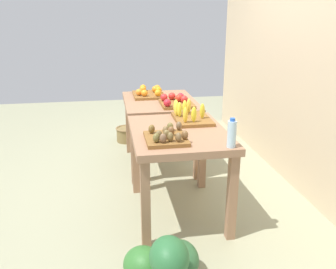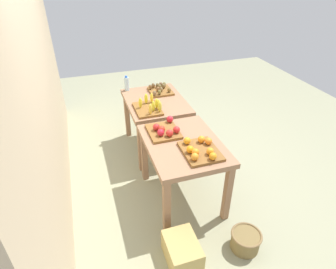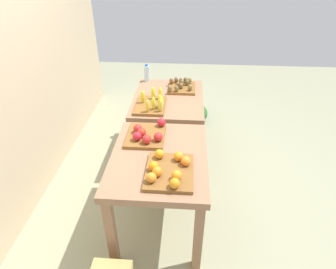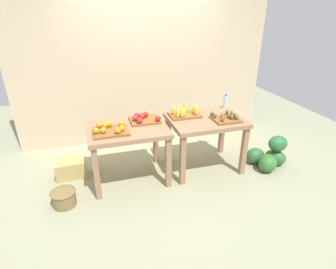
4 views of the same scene
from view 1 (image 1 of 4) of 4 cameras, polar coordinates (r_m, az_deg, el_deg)
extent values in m
plane|color=gray|center=(3.88, -0.02, -7.91)|extent=(8.00, 8.00, 0.00)
cube|color=beige|center=(3.92, 20.46, 14.12)|extent=(4.40, 0.12, 3.00)
cube|color=#996E50|center=(4.14, -1.30, 5.06)|extent=(1.04, 0.80, 0.06)
cube|color=#996E50|center=(4.65, -6.23, 1.47)|extent=(0.07, 0.07, 0.73)
cube|color=#996E50|center=(3.78, -5.36, -2.64)|extent=(0.07, 0.07, 0.73)
cube|color=#996E50|center=(4.73, 2.01, 1.89)|extent=(0.07, 0.07, 0.73)
cube|color=#996E50|center=(3.89, 4.69, -2.03)|extent=(0.07, 0.07, 0.73)
cube|color=#996E50|center=(3.07, 1.69, 0.13)|extent=(1.04, 0.80, 0.06)
cube|color=#996E50|center=(3.60, -5.12, -3.79)|extent=(0.07, 0.07, 0.73)
cube|color=#996E50|center=(2.78, -3.56, -11.05)|extent=(0.07, 0.07, 0.73)
cube|color=#996E50|center=(3.71, 5.43, -3.12)|extent=(0.07, 0.07, 0.73)
cube|color=#996E50|center=(2.91, 10.07, -9.80)|extent=(0.07, 0.07, 0.73)
cube|color=brown|center=(4.33, -3.07, 6.27)|extent=(0.44, 0.36, 0.03)
sphere|color=orange|center=(4.23, -4.61, 6.69)|extent=(0.09, 0.09, 0.08)
sphere|color=orange|center=(4.40, -4.00, 7.18)|extent=(0.10, 0.10, 0.08)
sphere|color=orange|center=(4.18, -1.61, 6.59)|extent=(0.10, 0.10, 0.08)
sphere|color=orange|center=(4.18, -3.75, 6.56)|extent=(0.11, 0.11, 0.08)
sphere|color=orange|center=(4.34, -1.52, 7.04)|extent=(0.10, 0.10, 0.08)
sphere|color=orange|center=(4.46, -1.72, 7.37)|extent=(0.08, 0.08, 0.08)
sphere|color=orange|center=(4.39, -2.06, 7.18)|extent=(0.11, 0.11, 0.08)
sphere|color=orange|center=(4.49, -3.97, 7.40)|extent=(0.10, 0.10, 0.08)
cube|color=brown|center=(3.90, 1.39, 4.88)|extent=(0.40, 0.34, 0.03)
sphere|color=red|center=(3.71, -0.11, 5.04)|extent=(0.09, 0.09, 0.08)
sphere|color=red|center=(3.87, 2.58, 5.59)|extent=(0.11, 0.11, 0.08)
sphere|color=red|center=(3.92, 1.74, 5.78)|extent=(0.09, 0.09, 0.08)
sphere|color=red|center=(3.95, -0.64, 5.90)|extent=(0.09, 0.09, 0.08)
sphere|color=red|center=(4.01, 0.62, 6.09)|extent=(0.11, 0.11, 0.08)
sphere|color=red|center=(3.99, 2.00, 6.00)|extent=(0.11, 0.11, 0.08)
cube|color=brown|center=(3.34, 3.85, 2.44)|extent=(0.44, 0.32, 0.03)
ellipsoid|color=yellow|center=(3.41, 2.65, 4.28)|extent=(0.06, 0.06, 0.14)
ellipsoid|color=yellow|center=(3.37, 1.39, 4.12)|extent=(0.06, 0.06, 0.14)
ellipsoid|color=yellow|center=(3.16, 2.75, 3.12)|extent=(0.05, 0.04, 0.14)
ellipsoid|color=yellow|center=(3.18, 4.11, 3.19)|extent=(0.06, 0.06, 0.14)
ellipsoid|color=yellow|center=(3.48, 3.30, 4.56)|extent=(0.06, 0.07, 0.14)
ellipsoid|color=yellow|center=(3.30, 5.44, 3.74)|extent=(0.06, 0.07, 0.14)
ellipsoid|color=yellow|center=(3.34, 1.84, 3.98)|extent=(0.06, 0.06, 0.14)
ellipsoid|color=yellow|center=(3.43, 1.27, 4.40)|extent=(0.06, 0.06, 0.14)
cube|color=brown|center=(2.82, -0.33, -0.67)|extent=(0.36, 0.32, 0.03)
ellipsoid|color=brown|center=(2.67, -0.79, -0.60)|extent=(0.06, 0.07, 0.07)
ellipsoid|color=brown|center=(2.74, -1.48, -0.09)|extent=(0.05, 0.06, 0.07)
ellipsoid|color=brown|center=(2.70, 1.66, -0.43)|extent=(0.07, 0.07, 0.07)
ellipsoid|color=brown|center=(2.76, -0.22, 0.03)|extent=(0.05, 0.06, 0.07)
ellipsoid|color=brown|center=(2.85, -0.40, 0.66)|extent=(0.06, 0.05, 0.07)
ellipsoid|color=brown|center=(2.68, -1.88, -0.53)|extent=(0.07, 0.07, 0.07)
ellipsoid|color=brown|center=(2.75, 2.66, -0.07)|extent=(0.07, 0.07, 0.07)
ellipsoid|color=brown|center=(2.94, 0.34, 1.24)|extent=(0.07, 0.07, 0.07)
ellipsoid|color=brown|center=(2.97, 1.74, 1.39)|extent=(0.07, 0.07, 0.07)
ellipsoid|color=brown|center=(2.70, 0.36, -0.37)|extent=(0.06, 0.06, 0.07)
ellipsoid|color=brown|center=(2.89, -2.61, 0.89)|extent=(0.07, 0.07, 0.07)
ellipsoid|color=brown|center=(2.83, 0.51, 0.55)|extent=(0.05, 0.06, 0.07)
cylinder|color=silver|center=(2.70, 10.04, 0.05)|extent=(0.07, 0.07, 0.20)
cylinder|color=blue|center=(2.66, 10.17, 2.33)|extent=(0.04, 0.04, 0.02)
ellipsoid|color=#2F6237|center=(2.65, 2.06, -19.03)|extent=(0.33, 0.28, 0.25)
ellipsoid|color=#326F2D|center=(2.58, -3.75, -20.04)|extent=(0.41, 0.40, 0.26)
ellipsoid|color=#2A6735|center=(2.27, 0.20, -18.82)|extent=(0.29, 0.24, 0.24)
cylinder|color=olive|center=(5.13, -6.52, -0.03)|extent=(0.28, 0.28, 0.19)
torus|color=olive|center=(5.10, -6.56, 0.98)|extent=(0.31, 0.31, 0.02)
cube|color=tan|center=(5.13, 0.77, 0.44)|extent=(0.40, 0.30, 0.25)
camera|label=2|loc=(6.59, 4.39, 25.61)|focal=30.58mm
camera|label=3|loc=(5.90, -6.49, 23.48)|focal=30.75mm
camera|label=4|loc=(5.19, -43.99, 19.16)|focal=29.09mm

